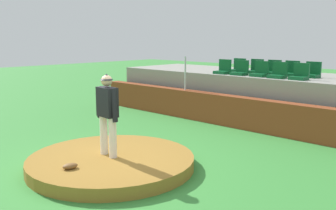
# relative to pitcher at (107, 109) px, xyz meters

# --- Properties ---
(ground_plane) EXTENTS (60.00, 60.00, 0.00)m
(ground_plane) POSITION_rel_pitcher_xyz_m (0.08, 0.01, -1.30)
(ground_plane) COLOR #3A8D39
(pitchers_mound) EXTENTS (3.60, 3.60, 0.26)m
(pitchers_mound) POSITION_rel_pitcher_xyz_m (0.08, 0.01, -1.17)
(pitchers_mound) COLOR olive
(pitchers_mound) RESTS_ON ground_plane
(pitcher) EXTENTS (0.74, 0.30, 1.80)m
(pitcher) POSITION_rel_pitcher_xyz_m (0.00, 0.00, 0.00)
(pitcher) COLOR white
(pitcher) RESTS_ON pitchers_mound
(baseball) EXTENTS (0.07, 0.07, 0.07)m
(baseball) POSITION_rel_pitcher_xyz_m (-0.41, 0.39, -1.01)
(baseball) COLOR white
(baseball) RESTS_ON pitchers_mound
(fielding_glove) EXTENTS (0.26, 0.34, 0.11)m
(fielding_glove) POSITION_rel_pitcher_xyz_m (0.13, -1.05, -0.99)
(fielding_glove) COLOR brown
(fielding_glove) RESTS_ON pitchers_mound
(brick_barrier) EXTENTS (12.71, 0.40, 0.98)m
(brick_barrier) POSITION_rel_pitcher_xyz_m (0.08, 5.12, -0.81)
(brick_barrier) COLOR brown
(brick_barrier) RESTS_ON ground_plane
(fence_post_left) EXTENTS (0.06, 0.06, 1.18)m
(fence_post_left) POSITION_rel_pitcher_xyz_m (-2.26, 5.12, 0.27)
(fence_post_left) COLOR silver
(fence_post_left) RESTS_ON brick_barrier
(bleacher_platform) EXTENTS (12.18, 3.27, 1.56)m
(bleacher_platform) POSITION_rel_pitcher_xyz_m (0.08, 7.23, -0.53)
(bleacher_platform) COLOR gray
(bleacher_platform) RESTS_ON ground_plane
(stadium_chair_0) EXTENTS (0.48, 0.44, 0.50)m
(stadium_chair_0) POSITION_rel_pitcher_xyz_m (-1.33, 6.10, 0.41)
(stadium_chair_0) COLOR #0F5428
(stadium_chair_0) RESTS_ON bleacher_platform
(stadium_chair_1) EXTENTS (0.48, 0.44, 0.50)m
(stadium_chair_1) POSITION_rel_pitcher_xyz_m (-0.64, 6.12, 0.41)
(stadium_chair_1) COLOR #0F5428
(stadium_chair_1) RESTS_ON bleacher_platform
(stadium_chair_2) EXTENTS (0.48, 0.44, 0.50)m
(stadium_chair_2) POSITION_rel_pitcher_xyz_m (0.10, 6.15, 0.41)
(stadium_chair_2) COLOR #0F5428
(stadium_chair_2) RESTS_ON bleacher_platform
(stadium_chair_3) EXTENTS (0.48, 0.44, 0.50)m
(stadium_chair_3) POSITION_rel_pitcher_xyz_m (0.77, 6.10, 0.41)
(stadium_chair_3) COLOR #0F5428
(stadium_chair_3) RESTS_ON bleacher_platform
(stadium_chair_4) EXTENTS (0.48, 0.44, 0.50)m
(stadium_chair_4) POSITION_rel_pitcher_xyz_m (1.46, 6.14, 0.41)
(stadium_chair_4) COLOR #0F5428
(stadium_chair_4) RESTS_ON bleacher_platform
(stadium_chair_5) EXTENTS (0.48, 0.44, 0.50)m
(stadium_chair_5) POSITION_rel_pitcher_xyz_m (-1.32, 7.01, 0.41)
(stadium_chair_5) COLOR #0F5428
(stadium_chair_5) RESTS_ON bleacher_platform
(stadium_chair_6) EXTENTS (0.48, 0.44, 0.50)m
(stadium_chair_6) POSITION_rel_pitcher_xyz_m (-0.60, 7.04, 0.41)
(stadium_chair_6) COLOR #0F5428
(stadium_chair_6) RESTS_ON bleacher_platform
(stadium_chair_7) EXTENTS (0.48, 0.44, 0.50)m
(stadium_chair_7) POSITION_rel_pitcher_xyz_m (0.09, 7.01, 0.41)
(stadium_chair_7) COLOR #0F5428
(stadium_chair_7) RESTS_ON bleacher_platform
(stadium_chair_8) EXTENTS (0.48, 0.44, 0.50)m
(stadium_chair_8) POSITION_rel_pitcher_xyz_m (0.75, 7.00, 0.41)
(stadium_chair_8) COLOR #0F5428
(stadium_chair_8) RESTS_ON bleacher_platform
(stadium_chair_9) EXTENTS (0.48, 0.44, 0.50)m
(stadium_chair_9) POSITION_rel_pitcher_xyz_m (1.47, 7.00, 0.41)
(stadium_chair_9) COLOR #0F5428
(stadium_chair_9) RESTS_ON bleacher_platform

